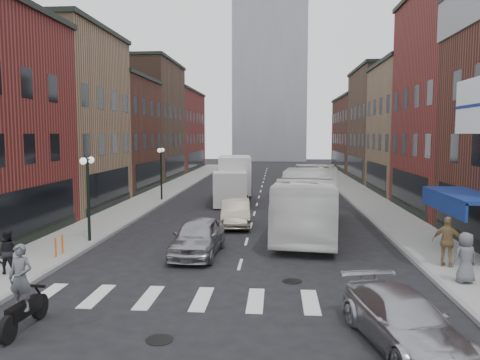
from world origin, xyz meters
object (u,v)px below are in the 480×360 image
object	(u,v)px
sedan_left_near	(198,237)
ped_left_solo	(7,251)
box_truck	(233,180)
transit_bus	(311,200)
sedan_left_far	(235,213)
streetlamp_far	(161,164)
streetlamp_near	(88,183)
ped_right_c	(465,258)
billboard_sign	(476,108)
curb_car	(403,320)
ped_right_b	(448,242)
motorcycle_rider	(22,291)
bike_rack	(59,246)

from	to	relation	value
sedan_left_near	ped_left_solo	size ratio (longest dim) A/B	2.87
box_truck	transit_bus	bearing A→B (deg)	-69.27
sedan_left_near	sedan_left_far	world-z (taller)	sedan_left_near
streetlamp_far	transit_bus	size ratio (longest dim) A/B	0.34
streetlamp_near	streetlamp_far	xyz separation A→B (m)	(0.00, 14.00, 0.00)
ped_left_solo	sedan_left_near	bearing A→B (deg)	-154.39
transit_bus	ped_right_c	size ratio (longest dim) A/B	7.00
box_truck	ped_right_c	bearing A→B (deg)	-68.89
billboard_sign	curb_car	bearing A→B (deg)	-122.62
sedan_left_far	ped_right_b	bearing A→B (deg)	-47.58
motorcycle_rider	sedan_left_far	world-z (taller)	motorcycle_rider
bike_rack	billboard_sign	bearing A→B (deg)	-2.83
ped_left_solo	ped_right_b	distance (m)	16.34
billboard_sign	motorcycle_rider	size ratio (longest dim) A/B	1.58
streetlamp_near	curb_car	xyz separation A→B (m)	(11.93, -9.84, -2.26)
streetlamp_far	bike_rack	distance (m)	16.87
curb_car	ped_right_c	size ratio (longest dim) A/B	2.59
streetlamp_near	streetlamp_far	world-z (taller)	same
transit_bus	ped_right_c	bearing A→B (deg)	-55.75
billboard_sign	ped_left_solo	xyz separation A→B (m)	(-16.85, -1.81, -5.17)
box_truck	sedan_left_near	xyz separation A→B (m)	(-0.08, -15.73, -0.91)
streetlamp_far	curb_car	distance (m)	26.75
bike_rack	box_truck	distance (m)	17.80
curb_car	ped_left_solo	size ratio (longest dim) A/B	2.78
box_truck	transit_bus	xyz separation A→B (m)	(5.10, -10.32, -0.00)
curb_car	ped_right_b	size ratio (longest dim) A/B	2.34
streetlamp_far	sedan_left_far	size ratio (longest dim) A/B	0.91
streetlamp_far	motorcycle_rider	world-z (taller)	streetlamp_far
motorcycle_rider	curb_car	world-z (taller)	motorcycle_rider
curb_car	ped_left_solo	world-z (taller)	ped_left_solo
ped_right_c	ped_right_b	bearing A→B (deg)	-108.30
bike_rack	curb_car	xyz separation A→B (m)	(12.13, -7.14, 0.10)
streetlamp_near	transit_bus	xyz separation A→B (m)	(10.65, 3.80, -1.22)
motorcycle_rider	streetlamp_far	bearing A→B (deg)	99.71
ped_right_b	transit_bus	bearing A→B (deg)	-28.58
streetlamp_near	ped_right_b	bearing A→B (deg)	-11.63
box_truck	billboard_sign	bearing A→B (deg)	-64.93
motorcycle_rider	transit_bus	xyz separation A→B (m)	(8.45, 13.55, 0.60)
streetlamp_far	bike_rack	bearing A→B (deg)	-90.69
streetlamp_near	bike_rack	world-z (taller)	streetlamp_near
motorcycle_rider	billboard_sign	bearing A→B (deg)	28.82
transit_bus	sedan_left_far	bearing A→B (deg)	172.10
motorcycle_rider	curb_car	distance (m)	9.74
box_truck	sedan_left_far	size ratio (longest dim) A/B	1.79
billboard_sign	ped_right_c	world-z (taller)	billboard_sign
motorcycle_rider	ped_right_b	distance (m)	14.70
motorcycle_rider	ped_right_c	world-z (taller)	motorcycle_rider
streetlamp_far	ped_right_c	bearing A→B (deg)	-51.49
motorcycle_rider	ped_right_c	distance (m)	13.82
motorcycle_rider	ped_left_solo	bearing A→B (deg)	129.02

